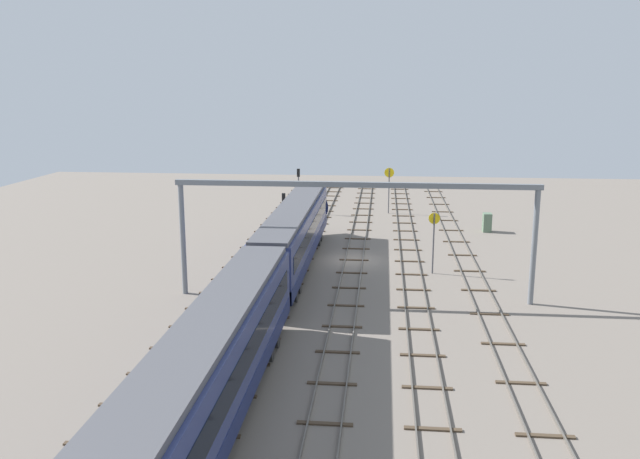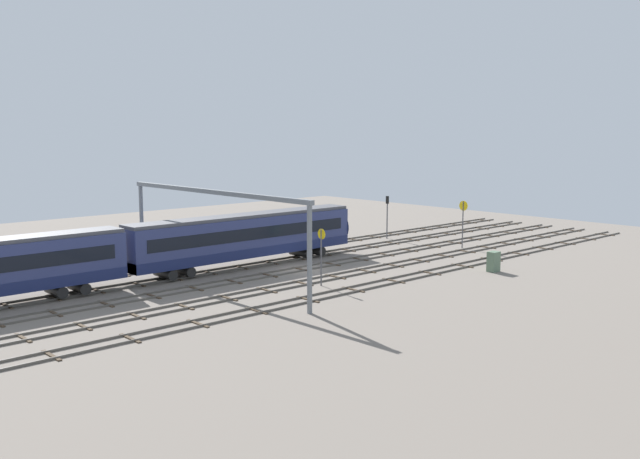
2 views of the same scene
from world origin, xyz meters
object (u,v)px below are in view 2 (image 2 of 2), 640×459
signal_light_trackside_approach (387,211)px  relay_cabinet (494,262)px  speed_sign_near_foreground (463,216)px  speed_sign_mid_trackside (321,249)px  signal_light_trackside_departure (317,224)px  train (130,254)px  overhead_gantry (213,210)px

signal_light_trackside_approach → relay_cabinet: bearing=-111.4°
speed_sign_near_foreground → relay_cabinet: (-8.62, -9.59, -2.53)m
speed_sign_mid_trackside → signal_light_trackside_departure: size_ratio=1.15×
relay_cabinet → train: bearing=147.6°
overhead_gantry → speed_sign_mid_trackside: overhead_gantry is taller
signal_light_trackside_approach → relay_cabinet: 21.26m
train → speed_sign_near_foreground: size_ratio=9.82×
speed_sign_near_foreground → relay_cabinet: bearing=-132.0°
signal_light_trackside_approach → signal_light_trackside_departure: 11.35m
speed_sign_mid_trackside → signal_light_trackside_approach: bearing=30.0°
overhead_gantry → signal_light_trackside_departure: bearing=22.3°
speed_sign_near_foreground → signal_light_trackside_approach: speed_sign_near_foreground is taller
signal_light_trackside_approach → speed_sign_mid_trackside: bearing=-150.0°
speed_sign_near_foreground → relay_cabinet: size_ratio=2.80×
train → relay_cabinet: size_ratio=27.54×
overhead_gantry → signal_light_trackside_approach: 30.77m
signal_light_trackside_departure → speed_sign_near_foreground: bearing=-39.3°
signal_light_trackside_approach → speed_sign_near_foreground: bearing=-84.9°
speed_sign_near_foreground → signal_light_trackside_departure: bearing=140.7°
train → overhead_gantry: size_ratio=2.11×
train → signal_light_trackside_approach: size_ratio=10.04×
overhead_gantry → relay_cabinet: 25.62m
train → speed_sign_near_foreground: bearing=-11.9°
signal_light_trackside_approach → relay_cabinet: signal_light_trackside_approach is taller
overhead_gantry → speed_sign_near_foreground: overhead_gantry is taller
speed_sign_mid_trackside → relay_cabinet: bearing=-22.5°
overhead_gantry → signal_light_trackside_approach: size_ratio=4.75×
train → overhead_gantry: (4.84, -4.94, 3.63)m
train → relay_cabinet: 31.79m
speed_sign_near_foreground → speed_sign_mid_trackside: 24.16m
speed_sign_mid_trackside → relay_cabinet: speed_sign_mid_trackside is taller
speed_sign_near_foreground → speed_sign_mid_trackside: (-23.94, -3.22, -0.42)m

